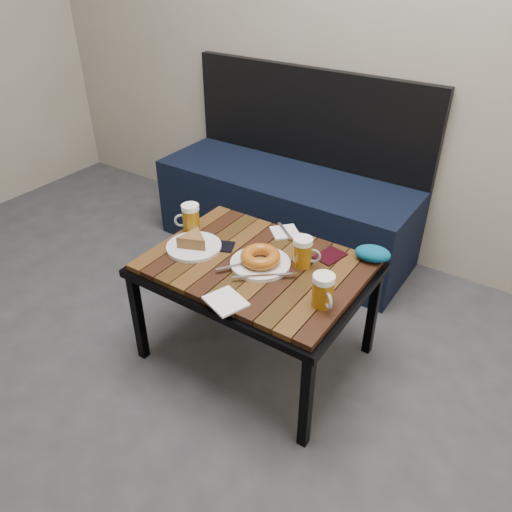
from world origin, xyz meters
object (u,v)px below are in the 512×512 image
Objects in this scene: beer_mug_centre at (303,252)px; bench at (287,203)px; cafe_table at (256,272)px; knit_pouch at (373,253)px; passport_navy at (220,246)px; plate_bagel at (260,260)px; plate_pie at (194,243)px; beer_mug_right at (323,291)px; passport_burgundy at (330,256)px; beer_mug_left at (190,218)px.

bench is at bearing 103.15° from beer_mug_centre.
cafe_table is 6.17× the size of knit_pouch.
plate_bagel is at bearing 60.45° from passport_navy.
beer_mug_centre reaches higher than plate_pie.
beer_mug_centre reaches higher than knit_pouch.
beer_mug_right is 0.32m from plate_bagel.
beer_mug_centre is 0.14m from passport_burgundy.
bench reaches higher than beer_mug_centre.
cafe_table is 7.16× the size of beer_mug_centre.
plate_bagel is at bearing -121.44° from passport_burgundy.
plate_pie is 0.54m from passport_burgundy.
plate_bagel is (0.37, -0.83, 0.23)m from bench.
cafe_table is at bearing -173.68° from beer_mug_centre.
passport_navy is (-0.51, 0.10, -0.06)m from beer_mug_right.
beer_mug_centre is at bearing 77.71° from passport_navy.
cafe_table is 0.27m from plate_pie.
plate_bagel is at bearing -19.58° from cafe_table.
plate_pie is at bearing -140.53° from passport_burgundy.
beer_mug_left is at bearing -152.49° from beer_mug_right.
plate_pie is at bearing 177.12° from beer_mug_centre.
beer_mug_right is (0.68, -0.91, 0.26)m from bench.
knit_pouch is at bearing 20.40° from beer_mug_centre.
beer_mug_centre is (0.50, -0.74, 0.26)m from bench.
knit_pouch is (0.62, 0.32, 0.01)m from plate_pie.
bench reaches higher than plate_pie.
plate_bagel is (-0.13, -0.09, -0.03)m from beer_mug_centre.
beer_mug_left is 1.00× the size of passport_burgundy.
cafe_table is 3.85× the size of plate_pie.
plate_pie is at bearing -170.78° from plate_bagel.
beer_mug_right reaches higher than passport_burgundy.
bench is 6.42× the size of plate_pie.
cafe_table is 0.38m from beer_mug_left.
beer_mug_left reaches higher than passport_navy.
beer_mug_right reaches higher than beer_mug_left.
plate_bagel reaches higher than knit_pouch.
cafe_table is 3.06× the size of plate_bagel.
bench is 0.91m from cafe_table.
beer_mug_centre reaches higher than plate_bagel.
beer_mug_left reaches higher than cafe_table.
plate_pie is 0.80× the size of plate_bagel.
knit_pouch is (0.71, -0.56, 0.23)m from bench.
beer_mug_left is at bearing 171.38° from plate_bagel.
plate_bagel is (0.39, -0.06, -0.03)m from beer_mug_left.
beer_mug_centre is 0.44m from plate_pie.
cafe_table is at bearing -156.41° from beer_mug_right.
knit_pouch reaches higher than passport_burgundy.
plate_bagel is at bearing -166.56° from beer_mug_centre.
plate_pie is 0.11m from passport_navy.
cafe_table is 7.04× the size of beer_mug_right.
plate_pie is 0.70m from knit_pouch.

